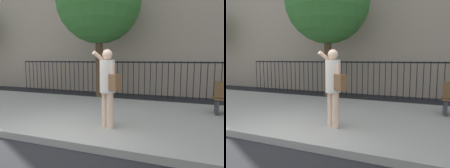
% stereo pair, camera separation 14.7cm
% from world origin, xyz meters
% --- Properties ---
extents(ground_plane, '(60.00, 60.00, 0.00)m').
position_xyz_m(ground_plane, '(0.00, 0.00, 0.00)').
color(ground_plane, black).
extents(sidewalk, '(28.00, 4.40, 0.15)m').
position_xyz_m(sidewalk, '(0.00, 2.20, 0.07)').
color(sidewalk, '#9E9B93').
rests_on(sidewalk, ground).
extents(iron_fence, '(12.03, 0.04, 1.60)m').
position_xyz_m(iron_fence, '(0.00, 5.90, 1.02)').
color(iron_fence, black).
rests_on(iron_fence, ground).
extents(pedestrian_on_phone, '(0.72, 0.63, 1.76)m').
position_xyz_m(pedestrian_on_phone, '(0.78, 1.03, 1.17)').
color(pedestrian_on_phone, beige).
rests_on(pedestrian_on_phone, sidewalk).
extents(street_tree_near, '(3.36, 3.36, 5.66)m').
position_xyz_m(street_tree_near, '(-0.96, 4.54, 3.96)').
color(street_tree_near, '#4C3823').
rests_on(street_tree_near, ground).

